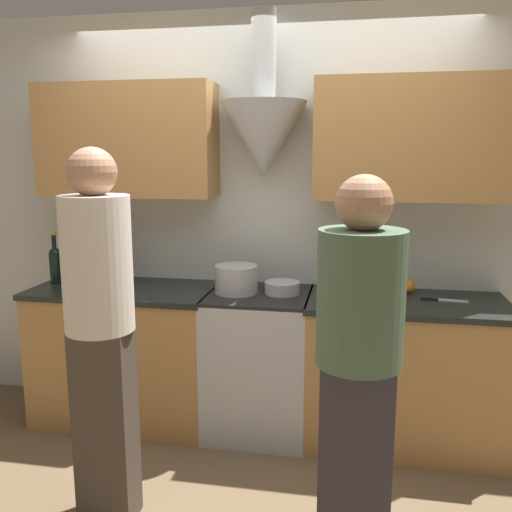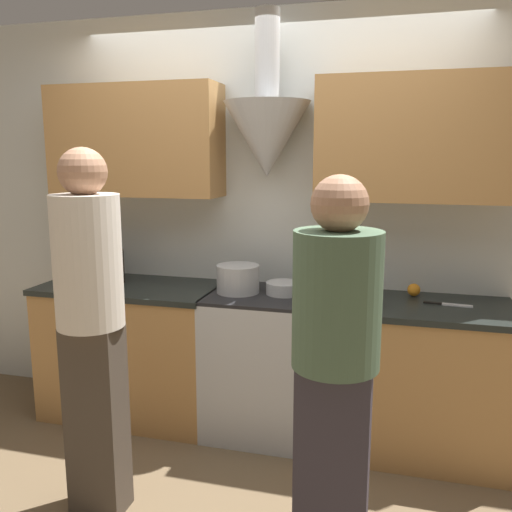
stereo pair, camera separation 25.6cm
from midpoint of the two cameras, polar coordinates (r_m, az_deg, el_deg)
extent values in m
plane|color=brown|center=(3.32, -3.19, -20.44)|extent=(12.00, 12.00, 0.00)
cube|color=silver|center=(3.54, -0.82, 3.88)|extent=(8.40, 0.06, 2.60)
cone|color=#B7BABC|center=(3.34, -1.44, 12.15)|extent=(0.53, 0.53, 0.45)
cylinder|color=#B7BABC|center=(3.39, -1.48, 20.37)|extent=(0.15, 0.15, 0.52)
cube|color=#B27F47|center=(3.62, -15.39, 11.60)|extent=(1.13, 0.32, 0.70)
cube|color=#B27F47|center=(3.27, 14.04, 11.81)|extent=(1.13, 0.32, 0.70)
cube|color=#B27F47|center=(3.71, -15.36, -10.11)|extent=(1.13, 0.60, 0.85)
cube|color=black|center=(3.58, -15.70, -3.47)|extent=(1.15, 0.62, 0.03)
cube|color=#B27F47|center=(3.38, 13.14, -12.13)|extent=(1.13, 0.60, 0.85)
cube|color=black|center=(3.23, 13.46, -4.88)|extent=(1.15, 0.62, 0.03)
cube|color=#B7BABC|center=(3.44, -1.87, -11.29)|extent=(0.62, 0.60, 0.86)
cube|color=black|center=(3.19, -3.02, -13.79)|extent=(0.43, 0.01, 0.39)
cube|color=black|center=(3.30, -1.92, -4.15)|extent=(0.62, 0.60, 0.02)
cube|color=#B7BABC|center=(3.57, -0.98, -4.00)|extent=(0.62, 0.06, 0.10)
cylinder|color=black|center=(3.82, -22.17, -1.22)|extent=(0.08, 0.08, 0.20)
sphere|color=black|center=(3.80, -22.27, 0.25)|extent=(0.07, 0.07, 0.07)
cylinder|color=black|center=(3.79, -22.34, 1.28)|extent=(0.03, 0.03, 0.11)
cylinder|color=gold|center=(3.78, -22.41, 2.24)|extent=(0.03, 0.03, 0.02)
cylinder|color=black|center=(3.77, -21.02, -1.11)|extent=(0.07, 0.07, 0.22)
sphere|color=black|center=(3.75, -21.13, 0.54)|extent=(0.07, 0.07, 0.07)
cylinder|color=black|center=(3.74, -21.20, 1.59)|extent=(0.03, 0.03, 0.11)
cylinder|color=black|center=(3.73, -21.27, 2.59)|extent=(0.03, 0.03, 0.02)
cylinder|color=black|center=(3.74, -19.63, -1.27)|extent=(0.07, 0.07, 0.20)
sphere|color=black|center=(3.72, -19.73, 0.24)|extent=(0.07, 0.07, 0.07)
cylinder|color=black|center=(3.71, -19.79, 1.26)|extent=(0.03, 0.03, 0.10)
cylinder|color=black|center=(3.70, -19.85, 2.21)|extent=(0.03, 0.03, 0.02)
cylinder|color=black|center=(3.68, -18.38, -1.24)|extent=(0.08, 0.08, 0.22)
sphere|color=black|center=(3.66, -18.48, 0.45)|extent=(0.07, 0.07, 0.07)
cylinder|color=black|center=(3.65, -18.54, 1.56)|extent=(0.03, 0.03, 0.11)
cylinder|color=#234C33|center=(3.64, -18.60, 2.58)|extent=(0.03, 0.03, 0.02)
cylinder|color=black|center=(3.63, -16.94, -1.37)|extent=(0.07, 0.07, 0.21)
sphere|color=black|center=(3.61, -17.03, 0.29)|extent=(0.07, 0.07, 0.07)
cylinder|color=black|center=(3.60, -17.09, 1.39)|extent=(0.03, 0.03, 0.11)
cylinder|color=maroon|center=(3.59, -17.15, 2.43)|extent=(0.03, 0.03, 0.02)
cylinder|color=#B7BABC|center=(3.30, -4.32, -2.46)|extent=(0.26, 0.26, 0.17)
cylinder|color=#B7BABC|center=(3.29, 0.56, -3.36)|extent=(0.21, 0.21, 0.07)
sphere|color=orange|center=(3.40, 13.76, -3.18)|extent=(0.08, 0.08, 0.08)
cylinder|color=#B7BABC|center=(3.09, 9.02, -4.06)|extent=(0.16, 0.16, 0.11)
cube|color=silver|center=(3.27, 17.97, -4.53)|extent=(0.17, 0.05, 0.01)
cube|color=black|center=(3.27, 15.66, -4.42)|extent=(0.10, 0.03, 0.01)
cube|color=#473D33|center=(2.78, -18.21, -16.63)|extent=(0.26, 0.17, 0.93)
cylinder|color=silver|center=(2.53, -19.21, -0.84)|extent=(0.31, 0.31, 0.61)
sphere|color=#AD7A5B|center=(2.48, -19.77, 8.31)|extent=(0.22, 0.22, 0.22)
cube|color=#38333D|center=(2.35, 7.02, -21.67)|extent=(0.28, 0.18, 0.92)
cylinder|color=#4C664C|center=(2.06, 7.47, -4.45)|extent=(0.33, 0.33, 0.52)
sphere|color=#AD7A5B|center=(2.00, 7.72, 5.53)|extent=(0.21, 0.21, 0.21)
camera|label=1|loc=(0.13, -92.33, -0.43)|focal=38.00mm
camera|label=2|loc=(0.13, 87.67, 0.43)|focal=38.00mm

